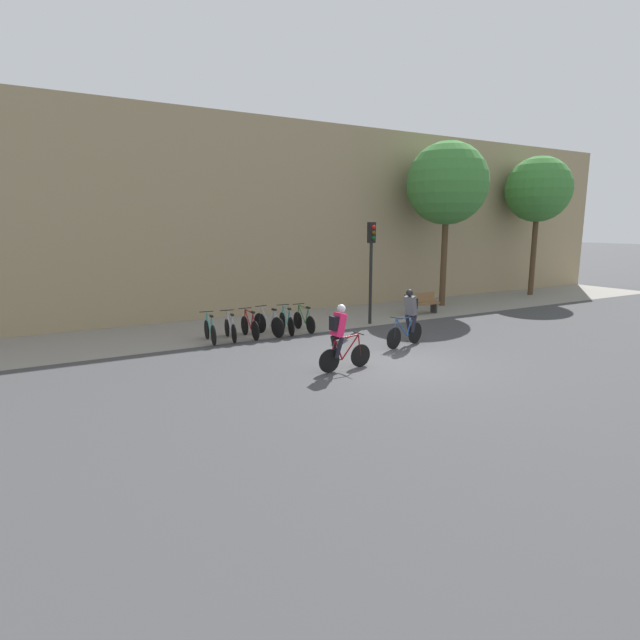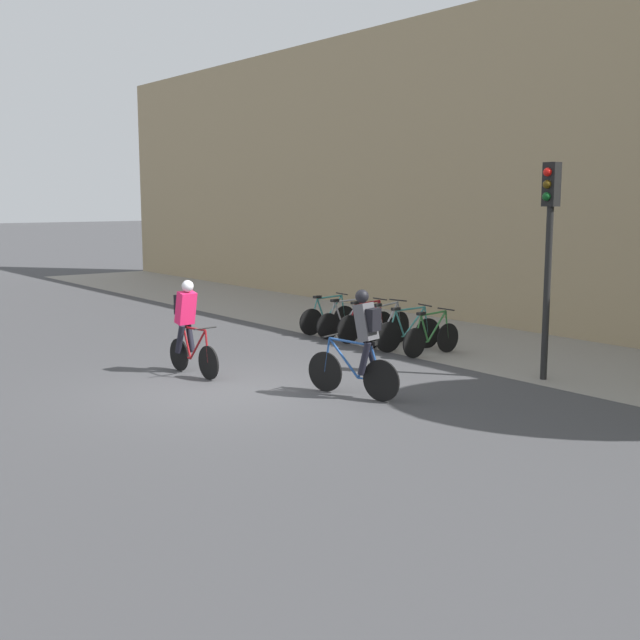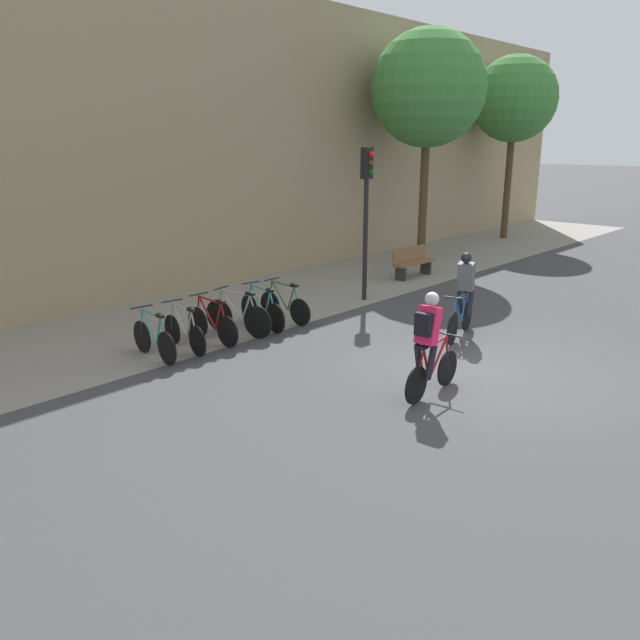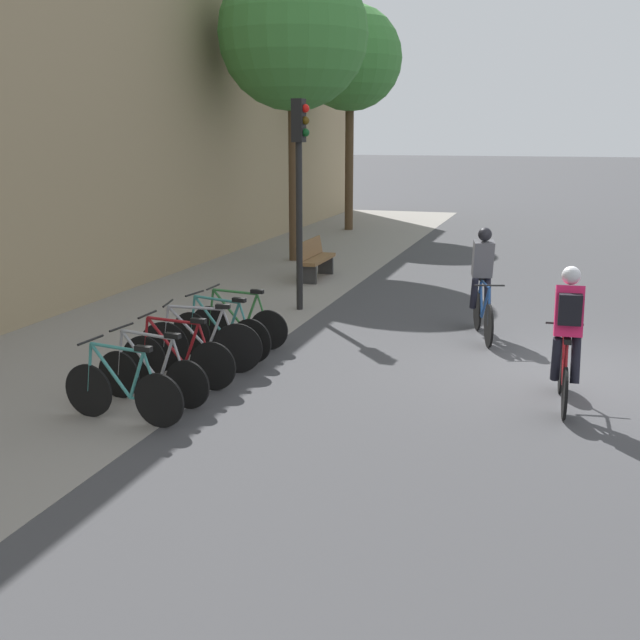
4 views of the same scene
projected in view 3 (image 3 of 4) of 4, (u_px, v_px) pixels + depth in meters
The scene contains 15 objects.
ground at pixel (482, 373), 11.15m from camera, with size 200.00×200.00×0.00m, color #3D3D3F.
kerb_strip at pixel (238, 307), 15.55m from camera, with size 44.00×4.50×0.01m, color gray.
building_facade at pixel (168, 139), 16.08m from camera, with size 44.00×0.60×8.09m, color #9E8966.
cyclist_pink at pixel (429, 342), 9.83m from camera, with size 1.62×0.46×1.75m.
cyclist_grey at pixel (464, 292), 13.07m from camera, with size 1.75×0.62×1.78m.
parked_bike_0 at pixel (154, 339), 11.78m from camera, with size 0.46×1.60×0.95m.
parked_bike_1 at pixel (184, 332), 12.27m from camera, with size 0.46×1.61×0.94m.
parked_bike_2 at pixel (212, 324), 12.75m from camera, with size 0.46×1.64×0.96m.
parked_bike_3 at pixel (238, 316), 13.23m from camera, with size 0.51×1.71×0.99m.
parked_bike_4 at pixel (262, 311), 13.72m from camera, with size 0.46×1.67×0.96m.
parked_bike_5 at pixel (285, 305), 14.21m from camera, with size 0.46×1.61×0.94m.
traffic_light_pole at pixel (367, 197), 15.55m from camera, with size 0.26×0.30×3.84m.
bench at pixel (413, 262), 18.85m from camera, with size 1.65×0.44×0.89m.
street_tree_0 at pixel (428, 89), 19.98m from camera, with size 3.71×3.71×7.46m.
street_tree_1 at pixel (515, 100), 25.03m from camera, with size 3.39×3.39×7.30m.
Camera 3 is at (-9.65, -4.95, 4.01)m, focal length 35.00 mm.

